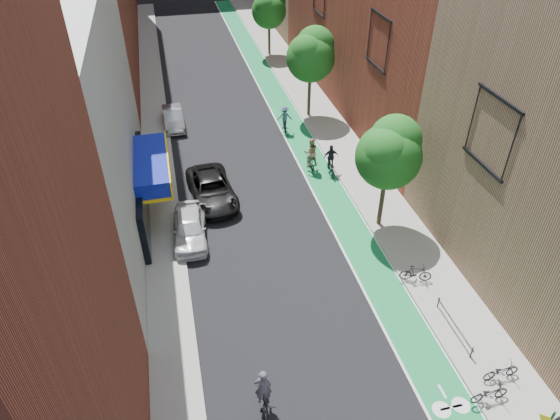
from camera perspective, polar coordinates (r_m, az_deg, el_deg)
ground at (r=20.30m, az=7.04°, el=-21.40°), size 160.00×160.00×0.00m
bike_lane at (r=40.66m, az=0.25°, el=11.65°), size 2.00×68.00×0.01m
sidewalk_left at (r=39.70m, az=-14.14°, el=9.98°), size 2.00×68.00×0.15m
sidewalk_right at (r=41.24m, az=3.71°, el=12.05°), size 3.00×68.00×0.15m
building_left_white at (r=27.04m, az=-25.79°, el=8.51°), size 8.00×20.00×12.00m
tree_near at (r=25.63m, az=12.43°, el=6.53°), size 3.40×3.36×6.42m
tree_mid at (r=37.46m, az=3.59°, el=17.42°), size 3.55×3.53×6.74m
tree_far at (r=50.56m, az=-1.24°, el=22.08°), size 3.30×3.25×6.21m
parked_car_white at (r=26.73m, az=-10.30°, el=-1.99°), size 1.96×4.35×1.45m
parked_car_black at (r=29.48m, az=-7.79°, el=2.37°), size 2.84×5.40×1.45m
parked_car_silver at (r=38.26m, az=-12.10°, el=10.24°), size 1.49×4.05×1.33m
cyclist_lead at (r=19.54m, az=-1.88°, el=-20.53°), size 0.76×1.69×2.11m
cyclist_lane_near at (r=31.94m, az=3.54°, el=6.08°), size 0.94×1.82×2.25m
cyclist_lane_mid at (r=31.83m, az=5.85°, el=5.32°), size 0.99×1.88×1.98m
cyclist_lane_far at (r=36.54m, az=0.54°, el=10.16°), size 1.15×1.78×2.00m
parked_bike_near at (r=21.29m, az=22.82°, el=-18.75°), size 1.55×0.55×0.81m
parked_bike_mid at (r=24.73m, az=15.26°, el=-6.99°), size 1.58×0.90×0.91m
parked_bike_far at (r=22.11m, az=23.96°, el=-16.48°), size 1.52×0.54×0.79m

